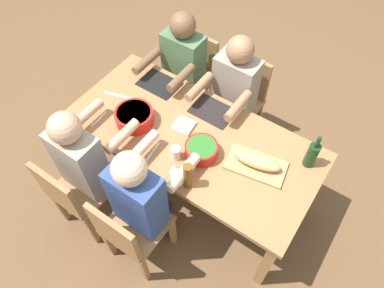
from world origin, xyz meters
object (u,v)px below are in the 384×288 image
Objects in this scene: chair_near_center at (241,96)px; napkin_stack at (184,126)px; bread_loaf at (257,161)px; cutting_board at (256,165)px; beer_bottle at (188,176)px; serving_bowl_greens at (201,150)px; dining_table at (192,142)px; chair_near_right at (193,74)px; wine_glass at (175,169)px; cup_far_center at (176,153)px; diner_far_center at (142,196)px; serving_bowl_pasta at (134,116)px; diner_near_center at (232,92)px; diner_far_right at (86,159)px; chair_far_right at (75,193)px; chair_far_center at (129,231)px; diner_near_right at (181,67)px; wine_bottle at (312,154)px.

chair_near_center is 0.78m from napkin_stack.
bread_loaf is 2.29× the size of napkin_stack.
beer_bottle is at bearing 51.85° from cutting_board.
beer_bottle reaches higher than serving_bowl_greens.
chair_near_right is at bearing -55.96° from dining_table.
wine_glass is (0.39, 0.38, 0.11)m from cutting_board.
bread_loaf is (-0.51, -0.03, 0.15)m from dining_table.
cup_far_center is at bearing -34.62° from beer_bottle.
serving_bowl_greens is 0.71× the size of bread_loaf.
diner_far_center is 7.23× the size of wine_glass.
cup_far_center is (0.19, -0.13, -0.06)m from beer_bottle.
serving_bowl_pasta reaches higher than serving_bowl_greens.
diner_near_center is at bearing 90.00° from chair_near_center.
bread_loaf is at bearing 179.88° from napkin_stack.
diner_far_right is at bearing 90.00° from chair_near_right.
serving_bowl_pasta is at bearing -10.86° from cup_far_center.
diner_far_center is at bearing 98.78° from napkin_stack.
napkin_stack is (-0.42, -0.79, 0.27)m from chair_far_right.
bread_loaf is 1.93× the size of wine_glass.
cup_far_center is at bearing -55.30° from wine_glass.
diner_far_right is 0.58m from chair_far_center.
chair_near_right is at bearing -60.13° from napkin_stack.
beer_bottle reaches higher than dining_table.
diner_near_right is 1.41× the size of chair_far_center.
diner_near_center is 0.80m from cup_far_center.
cutting_board is at bearing -122.80° from chair_far_center.
diner_far_center is (-0.51, 1.15, 0.00)m from diner_near_right.
wine_bottle is at bearing -162.38° from serving_bowl_pasta.
serving_bowl_pasta is at bearing 17.97° from dining_table.
dining_table is 0.57m from diner_near_center.
diner_far_center is at bearing 46.88° from beer_bottle.
serving_bowl_pasta is at bearing 3.47° from serving_bowl_greens.
diner_far_right is 0.68m from wine_glass.
bread_loaf is at bearing 124.69° from chair_near_center.
wine_bottle reaches higher than dining_table.
wine_bottle is (-0.64, -0.35, 0.05)m from serving_bowl_greens.
diner_far_right is 1.15m from diner_near_right.
chair_far_right is at bearing 29.45° from beer_bottle.
chair_near_center is (0.00, -0.76, -0.17)m from dining_table.
chair_far_right is 5.12× the size of wine_glass.
diner_near_center is 0.96m from beer_bottle.
chair_far_center is (0.00, 1.33, -0.21)m from diner_near_center.
wine_bottle is at bearing -142.26° from chair_far_right.
diner_near_right is at bearing -68.97° from chair_far_center.
chair_far_center is 5.12× the size of wine_glass.
diner_near_center is at bearing -88.64° from cup_far_center.
serving_bowl_greens is at bearing 102.28° from diner_near_center.
serving_bowl_pasta is (0.42, 0.71, 0.10)m from diner_near_center.
diner_far_center is at bearing -160.25° from chair_far_right.
chair_far_center reaches higher than cutting_board.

